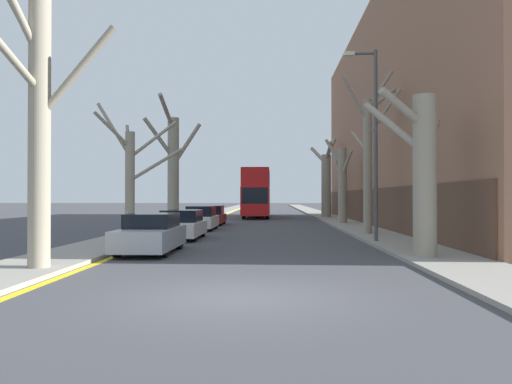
% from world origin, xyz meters
% --- Properties ---
extents(ground_plane, '(300.00, 300.00, 0.00)m').
position_xyz_m(ground_plane, '(0.00, 0.00, 0.00)').
color(ground_plane, '#424247').
extents(sidewalk_left, '(2.57, 120.00, 0.12)m').
position_xyz_m(sidewalk_left, '(-5.95, 50.00, 0.06)').
color(sidewalk_left, gray).
rests_on(sidewalk_left, ground).
extents(sidewalk_right, '(2.57, 120.00, 0.12)m').
position_xyz_m(sidewalk_right, '(5.95, 50.00, 0.06)').
color(sidewalk_right, gray).
rests_on(sidewalk_right, ground).
extents(building_facade_right, '(10.08, 40.95, 15.11)m').
position_xyz_m(building_facade_right, '(12.22, 24.96, 7.54)').
color(building_facade_right, '#93664C').
rests_on(building_facade_right, ground).
extents(kerb_line_stripe, '(0.24, 120.00, 0.01)m').
position_xyz_m(kerb_line_stripe, '(-4.49, 50.00, 0.00)').
color(kerb_line_stripe, yellow).
rests_on(kerb_line_stripe, ground).
extents(street_tree_left_0, '(3.83, 2.86, 8.98)m').
position_xyz_m(street_tree_left_0, '(-5.46, 3.04, 4.08)').
color(street_tree_left_0, gray).
rests_on(street_tree_left_0, ground).
extents(street_tree_left_1, '(3.87, 2.85, 6.26)m').
position_xyz_m(street_tree_left_1, '(-5.66, 12.43, 2.94)').
color(street_tree_left_1, gray).
rests_on(street_tree_left_1, ground).
extents(street_tree_left_2, '(3.34, 3.35, 8.03)m').
position_xyz_m(street_tree_left_2, '(-5.52, 21.19, 3.81)').
color(street_tree_left_2, gray).
rests_on(street_tree_left_2, ground).
extents(street_tree_right_0, '(2.67, 3.48, 5.42)m').
position_xyz_m(street_tree_right_0, '(5.41, 6.08, 2.85)').
color(street_tree_right_0, gray).
rests_on(street_tree_right_0, ground).
extents(street_tree_right_1, '(3.86, 3.10, 8.35)m').
position_xyz_m(street_tree_right_1, '(5.62, 15.75, 4.07)').
color(street_tree_right_1, gray).
rests_on(street_tree_right_1, ground).
extents(street_tree_right_2, '(1.76, 3.16, 6.22)m').
position_xyz_m(street_tree_right_2, '(5.68, 26.10, 3.04)').
color(street_tree_right_2, gray).
rests_on(street_tree_right_2, ground).
extents(street_tree_right_3, '(2.56, 3.88, 7.61)m').
position_xyz_m(street_tree_right_3, '(5.69, 36.54, 3.45)').
color(street_tree_right_3, gray).
rests_on(street_tree_right_3, ground).
extents(double_decker_bus, '(2.49, 11.80, 4.51)m').
position_xyz_m(double_decker_bus, '(-0.79, 38.11, 2.55)').
color(double_decker_bus, red).
rests_on(double_decker_bus, ground).
extents(parked_car_0, '(1.77, 4.30, 1.38)m').
position_xyz_m(parked_car_0, '(-3.57, 7.63, 0.66)').
color(parked_car_0, '#9EA3AD').
rests_on(parked_car_0, ground).
extents(parked_car_1, '(1.89, 4.36, 1.35)m').
position_xyz_m(parked_car_1, '(-3.57, 13.51, 0.64)').
color(parked_car_1, silver).
rests_on(parked_car_1, ground).
extents(parked_car_2, '(1.74, 4.24, 1.42)m').
position_xyz_m(parked_car_2, '(-3.57, 19.91, 0.67)').
color(parked_car_2, silver).
rests_on(parked_car_2, ground).
extents(parked_car_3, '(1.71, 4.22, 1.36)m').
position_xyz_m(parked_car_3, '(-3.57, 25.28, 0.64)').
color(parked_car_3, maroon).
rests_on(parked_car_3, ground).
extents(lamp_post, '(1.40, 0.20, 8.17)m').
position_xyz_m(lamp_post, '(4.95, 11.33, 4.55)').
color(lamp_post, '#4C4F54').
rests_on(lamp_post, ground).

